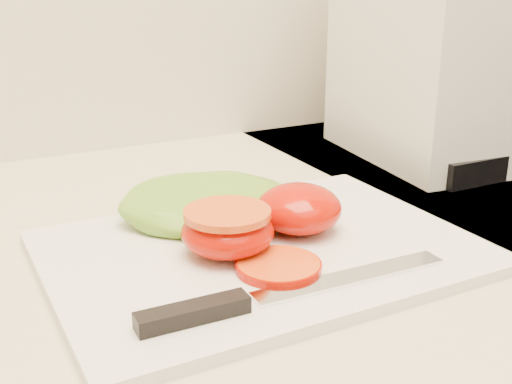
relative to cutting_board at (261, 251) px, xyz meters
name	(u,v)px	position (x,y,z in m)	size (l,w,h in m)	color
cutting_board	(261,251)	(0.00, 0.00, 0.00)	(0.35, 0.26, 0.01)	silver
tomato_half_dome	(299,208)	(0.04, 0.01, 0.03)	(0.08, 0.08, 0.04)	#BB1400
tomato_half_cut	(228,230)	(-0.03, 0.00, 0.03)	(0.08, 0.08, 0.04)	#BB1400
tomato_slice_0	(278,266)	(-0.01, -0.05, 0.01)	(0.06, 0.06, 0.01)	#EA4A0C
lettuce_leaf_0	(210,204)	(-0.02, 0.07, 0.02)	(0.17, 0.11, 0.03)	#5A9F2A
lettuce_leaf_1	(250,199)	(0.03, 0.08, 0.02)	(0.10, 0.07, 0.02)	#5A9F2A
knife	(260,298)	(-0.05, -0.09, 0.01)	(0.25, 0.02, 0.01)	silver
appliance	(446,37)	(0.35, 0.17, 0.15)	(0.20, 0.25, 0.30)	silver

